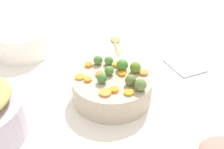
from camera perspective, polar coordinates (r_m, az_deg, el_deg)
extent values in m
cube|color=white|center=(0.94, -0.89, -3.18)|extent=(2.40, 2.40, 0.02)
cylinder|color=#BDAC96|center=(0.85, 0.00, -2.97)|extent=(0.28, 0.28, 0.09)
cylinder|color=orange|center=(0.76, 3.92, -4.18)|extent=(0.03, 0.03, 0.01)
cylinder|color=orange|center=(0.81, -5.66, -1.19)|extent=(0.04, 0.04, 0.01)
cylinder|color=orange|center=(0.83, -7.43, -0.56)|extent=(0.05, 0.05, 0.01)
cylinder|color=orange|center=(0.75, -1.56, -4.23)|extent=(0.05, 0.05, 0.01)
cylinder|color=orange|center=(0.85, 7.38, 0.42)|extent=(0.04, 0.04, 0.01)
cylinder|color=orange|center=(0.83, -2.89, 0.09)|extent=(0.04, 0.04, 0.01)
cylinder|color=orange|center=(0.84, 2.36, 0.19)|extent=(0.04, 0.04, 0.01)
cylinder|color=orange|center=(0.89, -5.47, 2.24)|extent=(0.03, 0.03, 0.01)
cylinder|color=orange|center=(0.88, 1.09, 2.29)|extent=(0.04, 0.04, 0.01)
cylinder|color=orange|center=(0.77, 0.54, -3.53)|extent=(0.04, 0.04, 0.01)
sphere|color=#50843C|center=(0.89, -3.29, 3.39)|extent=(0.03, 0.03, 0.03)
sphere|color=#5C7A3F|center=(0.76, 6.63, -2.41)|extent=(0.04, 0.04, 0.04)
sphere|color=#4F873E|center=(0.89, -1.06, 3.29)|extent=(0.03, 0.03, 0.03)
sphere|color=#4F8732|center=(0.83, -0.67, 0.89)|extent=(0.03, 0.03, 0.03)
sphere|color=olive|center=(0.84, 5.44, 1.65)|extent=(0.04, 0.04, 0.04)
sphere|color=#5B6E31|center=(0.78, 4.36, -1.37)|extent=(0.04, 0.04, 0.04)
sphere|color=#4B8733|center=(0.85, 2.39, 2.24)|extent=(0.04, 0.04, 0.04)
sphere|color=#447A3B|center=(0.79, -2.64, -0.86)|extent=(0.03, 0.03, 0.03)
cube|color=#A68B50|center=(1.12, 1.74, 4.56)|extent=(0.09, 0.26, 0.01)
ellipsoid|color=#A68B50|center=(1.25, 0.77, 8.16)|extent=(0.07, 0.09, 0.01)
cylinder|color=white|center=(1.19, -20.11, 7.11)|extent=(0.25, 0.25, 0.11)
cube|color=#99A8C4|center=(1.09, 16.49, 2.03)|extent=(0.19, 0.20, 0.01)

